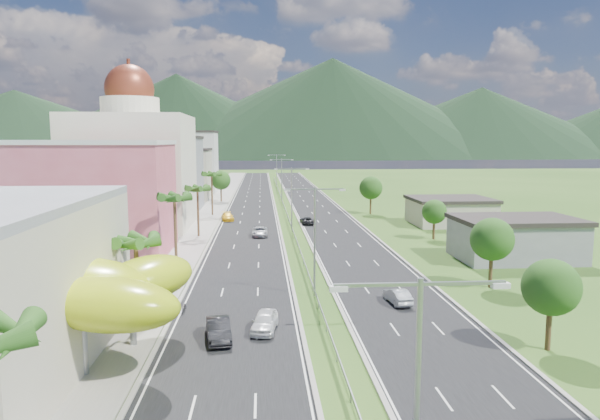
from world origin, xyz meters
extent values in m
plane|color=#2D5119|center=(0.00, 0.00, 0.00)|extent=(500.00, 500.00, 0.00)
cube|color=black|center=(-7.50, 90.00, 0.02)|extent=(11.00, 260.00, 0.04)
cube|color=black|center=(7.50, 90.00, 0.02)|extent=(11.00, 260.00, 0.04)
cube|color=gray|center=(-17.00, 90.00, 0.06)|extent=(7.00, 260.00, 0.12)
cube|color=gray|center=(0.00, 72.00, 0.62)|extent=(0.08, 216.00, 0.28)
cube|color=gray|center=(0.00, 174.00, 0.35)|extent=(0.10, 0.12, 0.70)
cube|color=gray|center=(-1.44, -25.00, 10.80)|extent=(2.88, 0.12, 0.12)
cube|color=gray|center=(1.44, -25.00, 10.80)|extent=(2.88, 0.12, 0.12)
cube|color=silver|center=(-2.72, -25.00, 10.70)|extent=(0.60, 0.25, 0.18)
cube|color=silver|center=(2.72, -25.00, 10.70)|extent=(0.60, 0.25, 0.18)
cylinder|color=gray|center=(0.00, 10.00, 5.50)|extent=(0.20, 0.20, 11.00)
cube|color=gray|center=(-1.44, 10.00, 10.80)|extent=(2.88, 0.12, 0.12)
cube|color=gray|center=(1.44, 10.00, 10.80)|extent=(2.88, 0.12, 0.12)
cube|color=silver|center=(-2.72, 10.00, 10.70)|extent=(0.60, 0.25, 0.18)
cube|color=silver|center=(2.72, 10.00, 10.70)|extent=(0.60, 0.25, 0.18)
cylinder|color=gray|center=(0.00, 50.00, 5.50)|extent=(0.20, 0.20, 11.00)
cube|color=gray|center=(-1.44, 50.00, 10.80)|extent=(2.88, 0.12, 0.12)
cube|color=gray|center=(1.44, 50.00, 10.80)|extent=(2.88, 0.12, 0.12)
cube|color=silver|center=(-2.72, 50.00, 10.70)|extent=(0.60, 0.25, 0.18)
cube|color=silver|center=(2.72, 50.00, 10.70)|extent=(0.60, 0.25, 0.18)
cylinder|color=gray|center=(0.00, 95.00, 5.50)|extent=(0.20, 0.20, 11.00)
cube|color=gray|center=(-1.44, 95.00, 10.80)|extent=(2.88, 0.12, 0.12)
cube|color=gray|center=(1.44, 95.00, 10.80)|extent=(2.88, 0.12, 0.12)
cube|color=silver|center=(-2.72, 95.00, 10.70)|extent=(0.60, 0.25, 0.18)
cube|color=silver|center=(2.72, 95.00, 10.70)|extent=(0.60, 0.25, 0.18)
cylinder|color=gray|center=(0.00, 140.00, 5.50)|extent=(0.20, 0.20, 11.00)
cube|color=gray|center=(-1.44, 140.00, 10.80)|extent=(2.88, 0.12, 0.12)
cube|color=gray|center=(1.44, 140.00, 10.80)|extent=(2.88, 0.12, 0.12)
cube|color=silver|center=(-2.72, 140.00, 10.70)|extent=(0.60, 0.25, 0.18)
cube|color=silver|center=(2.72, 140.00, 10.70)|extent=(0.60, 0.25, 0.18)
cylinder|color=gray|center=(-24.00, -2.00, 2.00)|extent=(0.50, 0.50, 4.00)
cylinder|color=gray|center=(-17.00, -7.00, 2.00)|extent=(0.50, 0.50, 4.00)
cylinder|color=gray|center=(-15.00, -2.00, 2.00)|extent=(0.50, 0.50, 4.00)
cube|color=#C65162|center=(-28.00, 32.00, 7.50)|extent=(20.00, 15.00, 15.00)
cube|color=beige|center=(-28.00, 55.00, 10.00)|extent=(20.00, 20.00, 20.00)
cylinder|color=beige|center=(-28.00, 55.00, 21.50)|extent=(10.00, 10.00, 3.00)
sphere|color=maroon|center=(-28.00, 55.00, 24.50)|extent=(8.40, 8.40, 8.40)
cube|color=gray|center=(-27.00, 80.00, 8.00)|extent=(16.00, 15.00, 16.00)
cube|color=#B5AC95|center=(-27.00, 102.00, 6.50)|extent=(16.00, 15.00, 13.00)
cube|color=silver|center=(-27.00, 125.00, 9.00)|extent=(16.00, 15.00, 18.00)
cube|color=gray|center=(28.00, 25.00, 2.50)|extent=(15.00, 10.00, 5.00)
cube|color=#B5AC95|center=(30.00, 55.00, 2.20)|extent=(14.00, 12.00, 4.40)
cylinder|color=#47301C|center=(-15.50, 2.00, 3.75)|extent=(0.36, 0.36, 7.50)
cylinder|color=#47301C|center=(-15.50, 22.00, 4.50)|extent=(0.36, 0.36, 9.00)
cylinder|color=#47301C|center=(-15.50, 45.00, 4.00)|extent=(0.36, 0.36, 8.00)
cylinder|color=#47301C|center=(-15.50, 70.00, 4.40)|extent=(0.36, 0.36, 8.80)
cylinder|color=#47301C|center=(-15.50, 95.00, 2.45)|extent=(0.40, 0.40, 4.90)
sphere|color=#2A581B|center=(-15.50, 95.00, 5.60)|extent=(4.90, 4.90, 4.90)
cylinder|color=#47301C|center=(16.00, -5.00, 2.10)|extent=(0.40, 0.40, 4.20)
sphere|color=#2A581B|center=(16.00, -5.00, 4.80)|extent=(4.20, 4.20, 4.20)
cylinder|color=#47301C|center=(19.00, 12.00, 2.27)|extent=(0.40, 0.40, 4.55)
sphere|color=#2A581B|center=(19.00, 12.00, 5.20)|extent=(4.55, 4.55, 4.55)
cylinder|color=#47301C|center=(22.00, 40.00, 1.92)|extent=(0.40, 0.40, 3.85)
sphere|color=#2A581B|center=(22.00, 40.00, 4.40)|extent=(3.85, 3.85, 3.85)
cylinder|color=#47301C|center=(18.00, 70.00, 2.45)|extent=(0.40, 0.40, 4.90)
sphere|color=#2A581B|center=(18.00, 70.00, 5.60)|extent=(4.90, 4.90, 4.90)
imported|color=white|center=(-5.03, 0.47, 0.84)|extent=(2.59, 4.93, 1.60)
imported|color=black|center=(-8.65, -1.27, 0.87)|extent=(2.46, 5.23, 1.66)
imported|color=#9C9EA4|center=(-5.53, 44.60, 0.79)|extent=(2.49, 5.40, 1.50)
imported|color=gold|center=(-11.87, 62.25, 0.80)|extent=(2.95, 5.50, 1.51)
imported|color=#94979B|center=(7.70, 7.03, 0.76)|extent=(2.06, 4.51, 1.43)
imported|color=black|center=(3.23, 56.70, 0.70)|extent=(2.56, 4.92, 1.32)
imported|color=black|center=(-12.30, 5.74, 0.63)|extent=(0.58, 1.85, 1.18)
camera|label=1|loc=(-5.19, -41.77, 15.47)|focal=32.00mm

